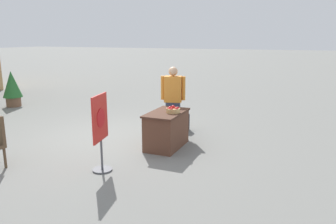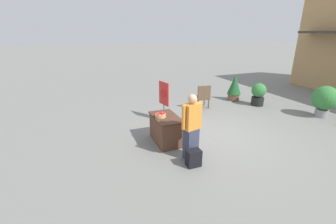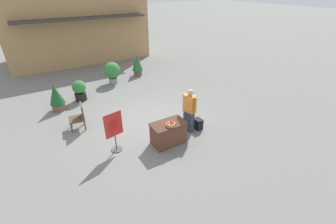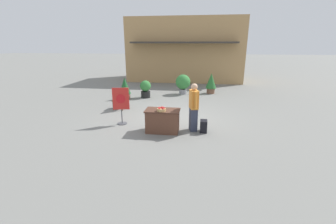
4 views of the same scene
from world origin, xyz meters
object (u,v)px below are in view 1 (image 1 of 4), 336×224
apple_basket (173,110)px  backpack (182,122)px  poster_board (101,129)px  potted_plant_near_left (12,87)px  person_visitor (173,100)px  display_table (166,129)px

apple_basket → backpack: apple_basket is taller
backpack → poster_board: (-3.09, 0.40, 0.57)m
apple_basket → potted_plant_near_left: size_ratio=0.24×
person_visitor → backpack: (0.37, -0.11, -0.65)m
backpack → poster_board: poster_board is taller
display_table → poster_board: size_ratio=0.84×
display_table → poster_board: bearing=161.4°
backpack → person_visitor: bearing=163.9°
display_table → poster_board: (-1.67, 0.56, 0.38)m
display_table → person_visitor: person_visitor is taller
backpack → poster_board: size_ratio=0.30×
backpack → poster_board: 3.17m
poster_board → apple_basket: bearing=55.3°
poster_board → potted_plant_near_left: poster_board is taller
person_visitor → poster_board: bearing=-20.6°
poster_board → potted_plant_near_left: (3.61, 6.10, -0.10)m
backpack → potted_plant_near_left: (0.52, 6.50, 0.47)m
apple_basket → backpack: (1.43, 0.32, -0.65)m
apple_basket → poster_board: size_ratio=0.21×
poster_board → display_table: bearing=60.2°
person_visitor → potted_plant_near_left: bearing=-112.2°
display_table → person_visitor: (1.05, 0.27, 0.46)m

